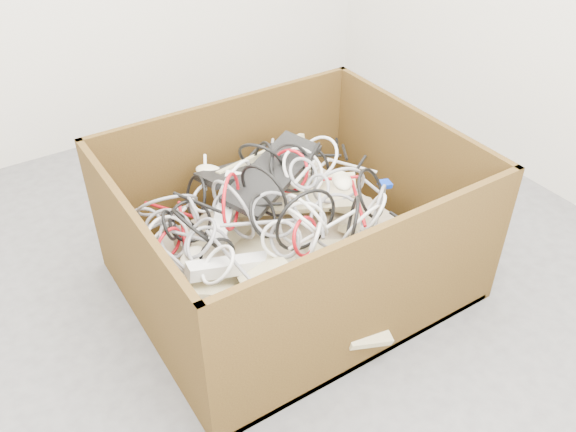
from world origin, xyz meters
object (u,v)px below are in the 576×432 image
power_strip_left (226,207)px  power_strip_right (233,266)px  vga_plug (385,184)px  cardboard_box (287,252)px

power_strip_left → power_strip_right: 0.26m
power_strip_left → power_strip_right: (-0.10, -0.23, -0.05)m
power_strip_right → vga_plug: (0.69, 0.07, 0.03)m
power_strip_right → vga_plug: power_strip_right is taller
cardboard_box → vga_plug: cardboard_box is taller
cardboard_box → power_strip_left: bearing=153.9°
power_strip_left → power_strip_right: bearing=-162.4°
cardboard_box → power_strip_left: cardboard_box is taller
power_strip_left → power_strip_right: size_ratio=1.01×
vga_plug → power_strip_left: bearing=172.5°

